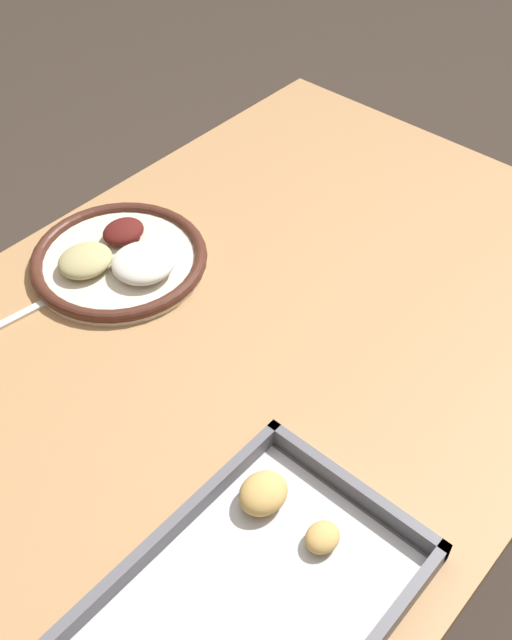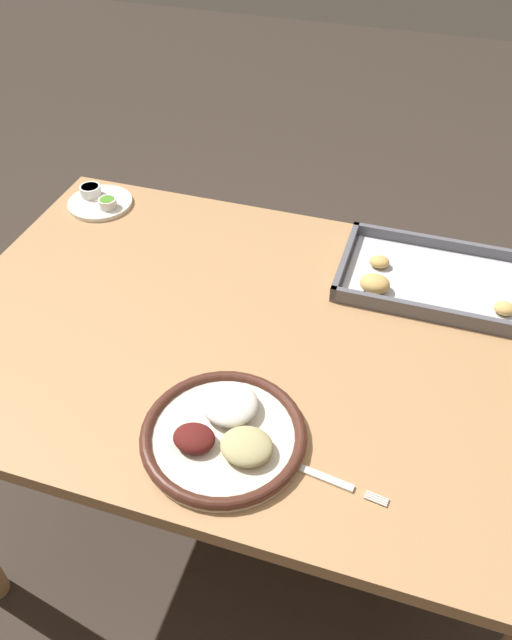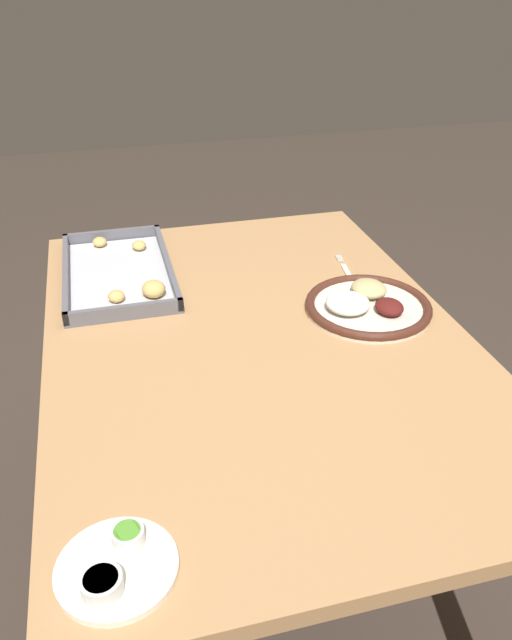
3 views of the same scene
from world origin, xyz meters
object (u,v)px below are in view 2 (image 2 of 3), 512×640
Objects in this scene: dinner_plate at (224,433)px; fork at (317,475)px; saucer_plate at (99,200)px; baking_tray at (440,281)px.

dinner_plate reaches higher than fork.
saucer_plate is at bearing 147.43° from fork.
dinner_plate is at bearing -120.34° from baking_tray.
fork is 0.53m from baking_tray.
baking_tray reaches higher than fork.
saucer_plate is (-0.52, 0.55, -0.00)m from dinner_plate.
baking_tray is at bearing -4.49° from saucer_plate.
saucer_plate is at bearing 133.07° from dinner_plate.
baking_tray is (0.29, 0.49, -0.00)m from dinner_plate.
saucer_plate is (-0.68, 0.58, 0.01)m from fork.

